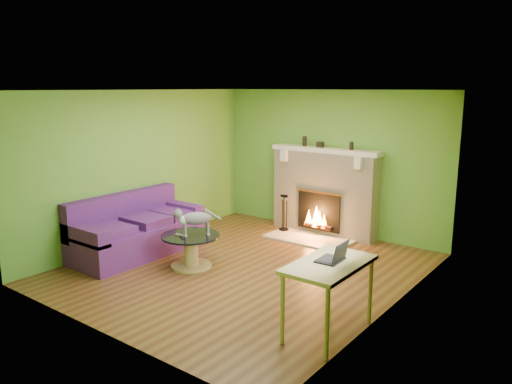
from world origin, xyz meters
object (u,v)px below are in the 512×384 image
sofa (135,231)px  cat (196,221)px  coffee_table (191,248)px  desk (329,271)px

sofa → cat: bearing=6.4°
coffee_table → desk: 2.74m
sofa → coffee_table: bearing=4.4°
sofa → desk: bearing=-7.3°
sofa → cat: sofa is taller
cat → coffee_table: bearing=-108.2°
sofa → desk: sofa is taller
desk → cat: (-2.57, 0.63, -0.01)m
desk → cat: bearing=166.3°
sofa → coffee_table: (1.16, 0.09, -0.09)m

